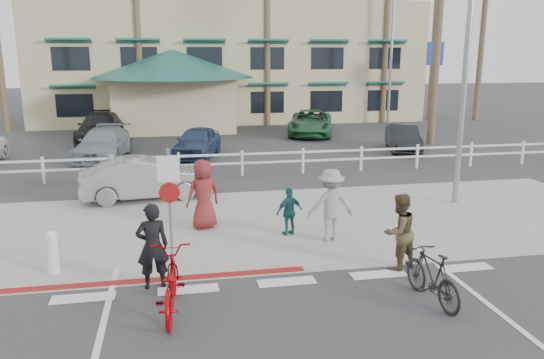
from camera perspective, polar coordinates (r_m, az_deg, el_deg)
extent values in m
plane|color=#333335|center=(10.57, 2.29, -12.32)|extent=(140.00, 140.00, 0.00)
cube|color=#333335|center=(8.86, 5.33, -17.78)|extent=(12.00, 16.00, 0.01)
cube|color=gray|center=(14.67, -1.66, -4.80)|extent=(22.00, 7.00, 0.01)
cube|color=#333335|center=(18.48, -3.62, -1.00)|extent=(40.00, 5.00, 0.01)
cube|color=#333335|center=(27.74, -6.08, 3.79)|extent=(50.00, 16.00, 0.01)
cube|color=maroon|center=(11.45, -14.18, -10.57)|extent=(7.00, 0.25, 0.02)
imported|color=#960105|center=(9.88, -10.94, -10.94)|extent=(0.86, 2.14, 1.11)
imported|color=black|center=(10.80, -12.73, -7.00)|extent=(0.69, 0.51, 1.76)
imported|color=black|center=(10.51, 16.86, -9.95)|extent=(0.69, 1.78, 1.04)
imported|color=brown|center=(11.78, 13.50, -5.50)|extent=(1.00, 0.90, 1.69)
imported|color=gray|center=(13.26, 6.33, -2.76)|extent=(1.19, 0.70, 1.83)
imported|color=#1D595A|center=(13.64, 1.89, -3.48)|extent=(0.80, 0.52, 1.26)
imported|color=maroon|center=(14.22, -7.40, -1.58)|extent=(1.07, 0.88, 1.88)
imported|color=gray|center=(17.53, -13.43, 0.12)|extent=(4.23, 1.88, 1.35)
imported|color=gray|center=(24.81, -17.67, 3.68)|extent=(2.47, 4.87, 1.36)
imported|color=navy|center=(24.32, -8.05, 4.01)|extent=(2.70, 4.30, 1.36)
imported|color=black|center=(26.38, 13.91, 4.34)|extent=(2.28, 3.98, 1.24)
imported|color=black|center=(29.64, -17.93, 5.32)|extent=(2.25, 5.31, 1.53)
imported|color=#275C38|center=(30.77, 4.18, 6.11)|extent=(3.78, 5.62, 1.43)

